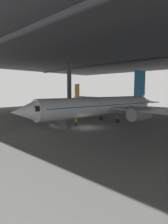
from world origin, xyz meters
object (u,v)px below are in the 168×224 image
boarding_stairs (58,124)px  airplane_distant (91,101)px  airplane_main (102,106)px  traffic_cone_orange (13,136)px  crew_worker_by_stairs (76,122)px

boarding_stairs → airplane_distant: airplane_distant is taller
airplane_main → traffic_cone_orange: airplane_main is taller
crew_worker_by_stairs → traffic_cone_orange: crew_worker_by_stairs is taller
airplane_main → boarding_stairs: airplane_main is taller
boarding_stairs → airplane_main: bearing=79.2°
traffic_cone_orange → crew_worker_by_stairs: bearing=90.2°
airplane_distant → traffic_cone_orange: airplane_distant is taller
crew_worker_by_stairs → airplane_distant: (-21.27, 28.20, 2.19)m
airplane_main → crew_worker_by_stairs: size_ratio=24.08×
boarding_stairs → airplane_distant: size_ratio=0.16×
crew_worker_by_stairs → traffic_cone_orange: size_ratio=2.70×
airplane_main → boarding_stairs: (-2.03, -10.59, -2.82)m
boarding_stairs → crew_worker_by_stairs: boarding_stairs is taller
crew_worker_by_stairs → airplane_distant: airplane_distant is taller
traffic_cone_orange → boarding_stairs: bearing=97.9°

